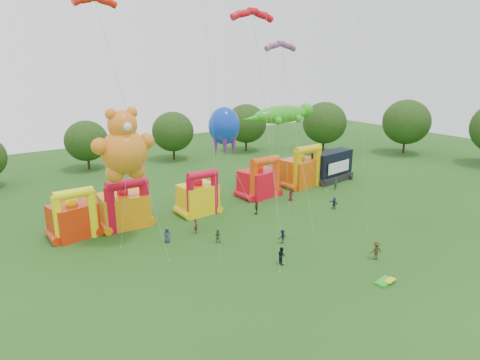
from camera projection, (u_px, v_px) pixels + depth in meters
ground at (378, 291)px, 37.96m from camera, size 160.00×160.00×0.00m
tree_ring at (369, 226)px, 36.05m from camera, size 124.11×126.22×12.07m
bouncy_castle_0 at (74, 218)px, 48.73m from camera, size 5.43×4.70×6.04m
bouncy_castle_1 at (125, 207)px, 51.87m from camera, size 5.85×4.87×6.30m
bouncy_castle_2 at (199, 197)px, 56.08m from camera, size 4.76×3.88×6.06m
bouncy_castle_3 at (260, 181)px, 62.97m from camera, size 5.89×5.06×6.23m
bouncy_castle_4 at (301, 170)px, 68.13m from camera, size 6.08×5.15×6.79m
stage_trailer at (332, 167)px, 70.82m from camera, size 8.13×3.83×5.07m
teddy_bear_kite at (124, 151)px, 44.93m from camera, size 6.77×4.81×15.10m
gecko_kite at (295, 139)px, 67.23m from camera, size 13.95×11.66×12.69m
octopus_kite at (229, 146)px, 59.54m from camera, size 4.36×6.48×13.48m
parafoil_kites at (218, 133)px, 45.27m from camera, size 26.51×15.78×26.44m
diamond_kites at (283, 86)px, 44.32m from camera, size 21.00×12.90×39.83m
folded_kite_bundle at (385, 281)px, 39.22m from camera, size 2.13×1.34×0.31m
spectator_0 at (167, 235)px, 47.57m from camera, size 0.92×0.67×1.72m
spectator_1 at (196, 226)px, 50.11m from camera, size 0.69×0.78×1.78m
spectator_2 at (218, 236)px, 47.64m from camera, size 0.91×0.94×1.53m
spectator_3 at (282, 237)px, 47.42m from camera, size 1.06×0.66×1.56m
spectator_4 at (256, 207)px, 56.10m from camera, size 1.11×1.10×1.89m
spectator_5 at (334, 203)px, 58.20m from camera, size 0.51×1.50×1.60m
spectator_6 at (291, 195)px, 61.44m from camera, size 0.90×0.75×1.57m
spectator_7 at (336, 184)px, 66.56m from camera, size 0.81×0.71×1.87m
spectator_8 at (281, 255)px, 42.64m from camera, size 0.83×0.98×1.81m
spectator_9 at (376, 250)px, 43.58m from camera, size 1.43×1.10×1.95m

